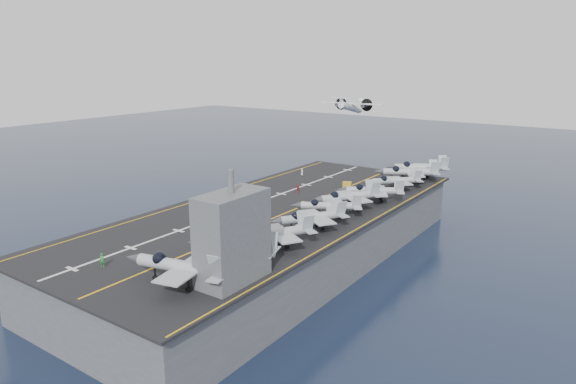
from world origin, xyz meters
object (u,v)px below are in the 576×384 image
Objects in this scene: island_superstructure at (232,227)px; fighter_jet_0 at (182,266)px; tow_cart_a at (219,244)px; transport_plane at (350,107)px.

island_superstructure is 8.08m from fighter_jet_0.
transport_plane reaches higher than tow_cart_a.
tow_cart_a is at bearing 141.23° from island_superstructure.
transport_plane is (-18.80, 76.90, 14.21)m from tow_cart_a.
fighter_jet_0 is 0.86× the size of transport_plane.
island_superstructure is 0.85× the size of fighter_jet_0.
island_superstructure is at bearing 47.50° from fighter_jet_0.
island_superstructure is 14.27m from tow_cart_a.
transport_plane is at bearing 108.62° from island_superstructure.
transport_plane is (-28.55, 84.73, 7.33)m from island_superstructure.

